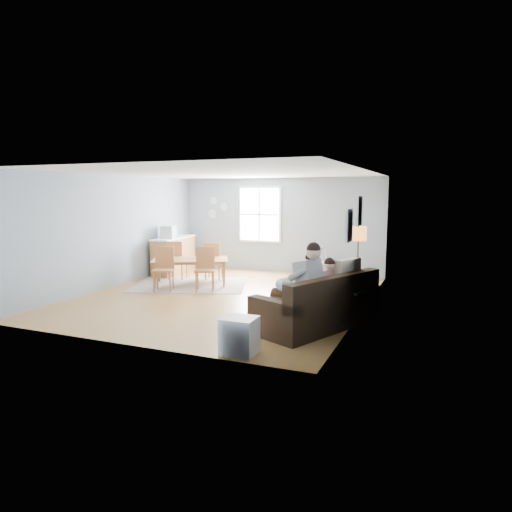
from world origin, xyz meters
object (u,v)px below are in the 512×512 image
at_px(monitor, 168,232).
at_px(baby_swing, 322,264).
at_px(father, 301,283).
at_px(storage_cube, 239,336).
at_px(dining_table, 190,272).
at_px(sofa, 319,309).
at_px(chair_se, 205,266).
at_px(chair_nw, 176,257).
at_px(chair_ne, 213,259).
at_px(chair_sw, 164,266).
at_px(counter, 174,255).
at_px(floor_lamp, 358,240).
at_px(toddler, 324,279).

xyz_separation_m(monitor, baby_swing, (4.03, 1.32, -0.84)).
bearing_deg(father, storage_cube, -107.79).
bearing_deg(dining_table, father, -62.84).
height_order(storage_cube, baby_swing, baby_swing).
height_order(sofa, monitor, monitor).
xyz_separation_m(father, chair_se, (-2.96, 2.12, -0.21)).
relative_size(chair_nw, chair_ne, 1.03).
bearing_deg(chair_sw, counter, 117.11).
height_order(sofa, storage_cube, sofa).
distance_m(floor_lamp, chair_ne, 4.23).
xyz_separation_m(chair_ne, monitor, (-1.48, 0.16, 0.64)).
bearing_deg(chair_ne, father, -44.60).
bearing_deg(chair_se, chair_ne, 109.93).
xyz_separation_m(chair_sw, chair_se, (0.91, 0.33, 0.00)).
xyz_separation_m(dining_table, chair_nw, (-0.69, 0.45, 0.27)).
height_order(father, chair_ne, father).
relative_size(toddler, monitor, 2.28).
bearing_deg(sofa, chair_nw, 148.74).
xyz_separation_m(chair_se, chair_nw, (-1.37, 0.91, 0.00)).
bearing_deg(dining_table, monitor, 115.29).
relative_size(storage_cube, counter, 0.28).
relative_size(toddler, chair_nw, 0.94).
xyz_separation_m(toddler, chair_ne, (-3.69, 2.89, -0.22)).
bearing_deg(chair_ne, chair_sw, -106.22).
relative_size(dining_table, baby_swing, 1.99).
distance_m(father, dining_table, 4.49).
distance_m(toddler, dining_table, 4.47).
distance_m(dining_table, chair_sw, 0.87).
bearing_deg(dining_table, chair_ne, 46.75).
bearing_deg(floor_lamp, storage_cube, -105.87).
height_order(storage_cube, dining_table, dining_table).
height_order(floor_lamp, dining_table, floor_lamp).
height_order(chair_sw, counter, counter).
xyz_separation_m(floor_lamp, chair_sw, (-4.43, -0.35, -0.74)).
relative_size(sofa, chair_se, 2.44).
distance_m(sofa, toddler, 0.52).
bearing_deg(storage_cube, chair_se, 125.06).
relative_size(floor_lamp, chair_nw, 1.56).
distance_m(counter, monitor, 0.77).
height_order(storage_cube, chair_nw, chair_nw).
bearing_deg(chair_se, sofa, -30.16).
xyz_separation_m(floor_lamp, counter, (-5.50, 1.74, -0.80)).
bearing_deg(counter, sofa, -34.92).
relative_size(father, storage_cube, 2.81).
bearing_deg(chair_sw, floor_lamp, 4.48).
bearing_deg(sofa, baby_swing, 103.80).
bearing_deg(dining_table, chair_se, -61.79).
distance_m(dining_table, chair_se, 0.86).
height_order(chair_se, counter, counter).
bearing_deg(counter, baby_swing, 13.46).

